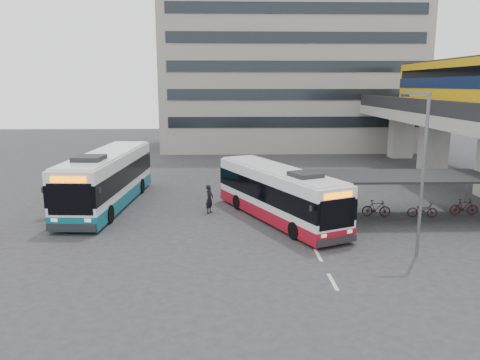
{
  "coord_description": "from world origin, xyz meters",
  "views": [
    {
      "loc": [
        -1.72,
        -23.19,
        7.67
      ],
      "look_at": [
        -0.85,
        4.51,
        2.0
      ],
      "focal_mm": 35.0,
      "sensor_mm": 36.0,
      "label": 1
    }
  ],
  "objects_px": {
    "bus_teal": "(108,179)",
    "pedestrian": "(209,199)",
    "bus_main": "(278,194)",
    "lamp_post": "(422,164)"
  },
  "relations": [
    {
      "from": "lamp_post",
      "to": "bus_teal",
      "type": "bearing_deg",
      "value": 149.0
    },
    {
      "from": "bus_main",
      "to": "bus_teal",
      "type": "distance_m",
      "value": 11.16
    },
    {
      "from": "bus_main",
      "to": "lamp_post",
      "type": "height_order",
      "value": "lamp_post"
    },
    {
      "from": "bus_teal",
      "to": "pedestrian",
      "type": "bearing_deg",
      "value": -13.72
    },
    {
      "from": "bus_main",
      "to": "pedestrian",
      "type": "relative_size",
      "value": 6.25
    },
    {
      "from": "pedestrian",
      "to": "lamp_post",
      "type": "xyz_separation_m",
      "value": [
        9.66,
        -7.44,
        3.33
      ]
    },
    {
      "from": "lamp_post",
      "to": "pedestrian",
      "type": "bearing_deg",
      "value": 141.74
    },
    {
      "from": "bus_teal",
      "to": "pedestrian",
      "type": "distance_m",
      "value": 6.94
    },
    {
      "from": "bus_main",
      "to": "bus_teal",
      "type": "relative_size",
      "value": 0.86
    },
    {
      "from": "bus_teal",
      "to": "bus_main",
      "type": "bearing_deg",
      "value": -14.97
    }
  ]
}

